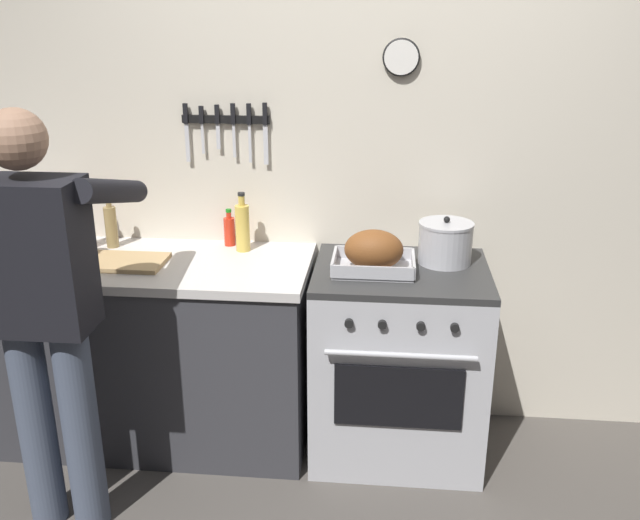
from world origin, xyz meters
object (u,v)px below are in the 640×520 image
object	(u,v)px
stock_pot	(445,243)
bottle_wine_red	(83,220)
person_cook	(43,303)
roasting_pan	(374,253)
bottle_cooking_oil	(242,227)
bottle_vinegar	(111,226)
bottle_hot_sauce	(229,230)
cutting_board	(124,262)
stove	(398,361)

from	to	relation	value
stock_pot	bottle_wine_red	world-z (taller)	bottle_wine_red
person_cook	roasting_pan	size ratio (longest dim) A/B	4.72
stock_pot	bottle_cooking_oil	world-z (taller)	bottle_cooking_oil
stock_pot	bottle_vinegar	world-z (taller)	bottle_vinegar
person_cook	roasting_pan	bearing A→B (deg)	-57.66
bottle_hot_sauce	person_cook	bearing A→B (deg)	-120.15
bottle_vinegar	bottle_wine_red	world-z (taller)	bottle_wine_red
stock_pot	bottle_wine_red	distance (m)	1.67
bottle_vinegar	bottle_hot_sauce	distance (m)	0.55
person_cook	cutting_board	xyz separation A→B (m)	(0.09, 0.56, -0.04)
cutting_board	bottle_hot_sauce	size ratio (longest dim) A/B	2.03
person_cook	bottle_vinegar	xyz separation A→B (m)	(-0.05, 0.78, 0.05)
bottle_cooking_oil	bottle_wine_red	world-z (taller)	bottle_wine_red
stove	bottle_wine_red	bearing A→B (deg)	174.44
cutting_board	bottle_cooking_oil	bearing A→B (deg)	25.52
cutting_board	bottle_wine_red	xyz separation A→B (m)	(-0.26, 0.20, 0.13)
stove	cutting_board	bearing A→B (deg)	-177.29
bottle_vinegar	bottle_hot_sauce	bearing A→B (deg)	8.26
bottle_vinegar	bottle_hot_sauce	size ratio (longest dim) A/B	1.42
bottle_vinegar	bottle_cooking_oil	world-z (taller)	bottle_cooking_oil
stock_pot	cutting_board	xyz separation A→B (m)	(-1.41, -0.16, -0.08)
bottle_wine_red	person_cook	bearing A→B (deg)	-77.66
stock_pot	roasting_pan	bearing A→B (deg)	-156.00
stove	roasting_pan	size ratio (longest dim) A/B	2.56
bottle_hot_sauce	stove	bearing A→B (deg)	-16.81
stove	bottle_wine_red	size ratio (longest dim) A/B	2.78
person_cook	bottle_vinegar	size ratio (longest dim) A/B	6.59
stock_pot	cutting_board	world-z (taller)	stock_pot
stove	person_cook	xyz separation A→B (m)	(-1.31, -0.62, 0.50)
person_cook	bottle_hot_sauce	world-z (taller)	person_cook
bottle_hot_sauce	bottle_wine_red	world-z (taller)	bottle_wine_red
stock_pot	bottle_cooking_oil	bearing A→B (deg)	175.55
stove	cutting_board	size ratio (longest dim) A/B	2.50
roasting_pan	bottle_wine_red	xyz separation A→B (m)	(-1.36, 0.18, 0.05)
stock_pot	cutting_board	bearing A→B (deg)	-173.49
stove	bottle_cooking_oil	xyz separation A→B (m)	(-0.73, 0.18, 0.57)
stock_pot	cutting_board	size ratio (longest dim) A/B	0.67
stove	bottle_cooking_oil	distance (m)	0.94
cutting_board	person_cook	bearing A→B (deg)	-99.38
cutting_board	stove	bearing A→B (deg)	2.71
roasting_pan	bottle_vinegar	bearing A→B (deg)	170.74
roasting_pan	cutting_board	bearing A→B (deg)	-178.84
person_cook	bottle_wine_red	world-z (taller)	person_cook
person_cook	stock_pot	bearing A→B (deg)	-58.08
stove	stock_pot	bearing A→B (deg)	28.68
person_cook	bottle_hot_sauce	distance (m)	1.00
stock_pot	bottle_hot_sauce	distance (m)	1.01
roasting_pan	bottle_cooking_oil	xyz separation A→B (m)	(-0.61, 0.21, 0.03)
stove	person_cook	bearing A→B (deg)	-154.85
bottle_hot_sauce	stock_pot	bearing A→B (deg)	-8.09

